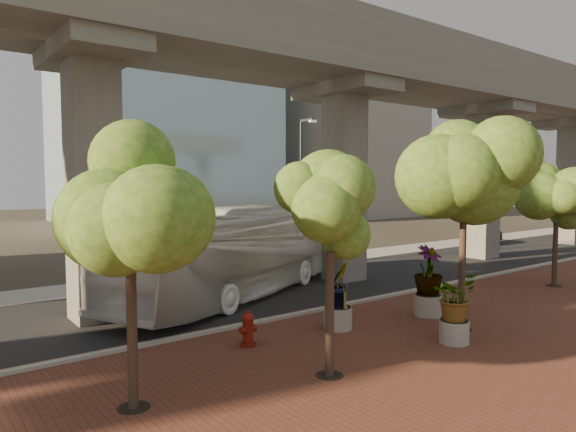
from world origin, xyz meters
TOP-DOWN VIEW (x-y plane):
  - ground at (0.00, 0.00)m, footprint 160.00×160.00m
  - brick_plaza at (0.00, -8.00)m, footprint 70.00×13.00m
  - asphalt_road at (0.00, 2.00)m, footprint 90.00×8.00m
  - curb_strip at (0.00, -2.00)m, footprint 70.00×0.25m
  - far_sidewalk at (0.00, 7.50)m, footprint 90.00×3.00m
  - transit_viaduct at (0.00, 2.00)m, footprint 72.00×5.60m
  - midrise_block at (38.00, 36.00)m, footprint 18.00×16.00m
  - transit_bus at (-0.23, 2.00)m, footprint 13.50×8.37m
  - parked_car at (24.49, 5.90)m, footprint 4.54×2.32m
  - fire_hydrant at (-3.38, -3.82)m, footprint 0.53×0.48m
  - planter_front at (1.71, -7.34)m, footprint 1.96×1.96m
  - planter_right at (3.65, -4.89)m, footprint 2.39×2.39m
  - planter_left at (-0.08, -4.14)m, footprint 2.08×2.08m
  - street_tree_far_west at (-7.59, -5.81)m, footprint 3.60×3.60m
  - street_tree_near_west at (-3.01, -7.00)m, footprint 3.04×3.04m
  - street_tree_near_east at (3.11, -6.63)m, footprint 4.41×4.41m
  - street_tree_far_east at (12.58, -5.15)m, footprint 3.73×3.73m
  - streetlamp_east at (7.07, 6.62)m, footprint 0.41×1.21m

SIDE VIEW (x-z plane):
  - ground at x=0.00m, z-range 0.00..0.00m
  - asphalt_road at x=0.00m, z-range 0.00..0.04m
  - brick_plaza at x=0.00m, z-range 0.00..0.06m
  - far_sidewalk at x=0.00m, z-range 0.00..0.06m
  - curb_strip at x=0.00m, z-range 0.00..0.16m
  - fire_hydrant at x=-3.38m, z-range 0.04..1.10m
  - parked_car at x=24.49m, z-range 0.00..1.42m
  - planter_front at x=1.71m, z-range 0.29..2.44m
  - planter_left at x=-0.08m, z-range 0.30..2.59m
  - planter_right at x=3.65m, z-range 0.33..2.88m
  - transit_bus at x=-0.23m, z-range 0.00..3.73m
  - street_tree_near_west at x=-3.01m, z-range 1.35..6.74m
  - street_tree_far_east at x=12.58m, z-range 1.21..6.94m
  - street_tree_far_west at x=-7.59m, z-range 1.44..7.52m
  - street_tree_near_east at x=3.11m, z-range 1.43..8.24m
  - streetlamp_east at x=7.07m, z-range 0.70..9.07m
  - transit_viaduct at x=0.00m, z-range 1.09..13.49m
  - midrise_block at x=38.00m, z-range 0.00..24.00m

